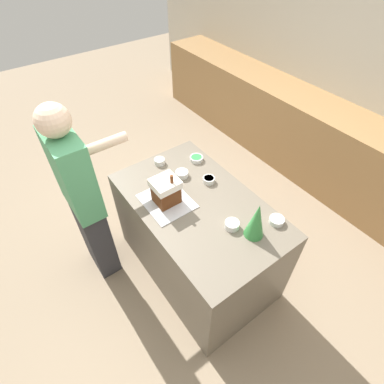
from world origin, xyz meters
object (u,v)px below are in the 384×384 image
(decorative_tree, at_px, (256,220))
(candy_bowl_near_tray_left, at_px, (232,225))
(baking_tray, at_px, (167,201))
(gingerbread_house, at_px, (166,191))
(person, at_px, (83,200))
(candy_bowl_beside_tree, at_px, (160,161))
(candy_bowl_far_left, at_px, (196,158))
(candy_bowl_far_right, at_px, (277,220))
(candy_bowl_center_rear, at_px, (182,174))
(candy_bowl_front_corner, at_px, (209,180))

(decorative_tree, relative_size, candy_bowl_near_tray_left, 2.85)
(baking_tray, xyz_separation_m, gingerbread_house, (0.00, 0.00, 0.12))
(person, bearing_deg, candy_bowl_beside_tree, 91.09)
(candy_bowl_far_left, bearing_deg, candy_bowl_beside_tree, -117.68)
(candy_bowl_beside_tree, bearing_deg, candy_bowl_far_left, 62.32)
(baking_tray, height_order, candy_bowl_beside_tree, candy_bowl_beside_tree)
(gingerbread_house, distance_m, candy_bowl_far_right, 0.84)
(gingerbread_house, xyz_separation_m, candy_bowl_far_right, (0.65, 0.53, -0.10))
(decorative_tree, xyz_separation_m, person, (-1.04, -0.84, -0.16))
(candy_bowl_center_rear, relative_size, candy_bowl_far_right, 1.00)
(decorative_tree, xyz_separation_m, candy_bowl_center_rear, (-0.80, -0.06, -0.12))
(candy_bowl_center_rear, height_order, candy_bowl_front_corner, candy_bowl_center_rear)
(gingerbread_house, bearing_deg, candy_bowl_far_left, 119.13)
(candy_bowl_front_corner, distance_m, person, 1.02)
(candy_bowl_center_rear, height_order, candy_bowl_near_tray_left, candy_bowl_near_tray_left)
(candy_bowl_beside_tree, bearing_deg, candy_bowl_far_right, 17.37)
(candy_bowl_far_right, xyz_separation_m, candy_bowl_far_left, (-0.92, -0.04, -0.00))
(candy_bowl_beside_tree, height_order, candy_bowl_near_tray_left, candy_bowl_near_tray_left)
(gingerbread_house, xyz_separation_m, candy_bowl_front_corner, (0.02, 0.40, -0.09))
(candy_bowl_front_corner, bearing_deg, baking_tray, -92.29)
(baking_tray, height_order, candy_bowl_near_tray_left, candy_bowl_near_tray_left)
(candy_bowl_far_right, xyz_separation_m, person, (-1.06, -1.05, -0.04))
(decorative_tree, bearing_deg, person, -140.94)
(baking_tray, bearing_deg, candy_bowl_far_left, 119.10)
(baking_tray, height_order, candy_bowl_far_left, candy_bowl_far_left)
(gingerbread_house, height_order, candy_bowl_far_right, gingerbread_house)
(candy_bowl_center_rear, distance_m, candy_bowl_beside_tree, 0.26)
(decorative_tree, distance_m, candy_bowl_near_tray_left, 0.20)
(baking_tray, distance_m, candy_bowl_far_right, 0.84)
(gingerbread_house, height_order, candy_bowl_far_left, gingerbread_house)
(baking_tray, xyz_separation_m, candy_bowl_far_left, (-0.27, 0.49, 0.02))
(candy_bowl_near_tray_left, bearing_deg, decorative_tree, 31.40)
(candy_bowl_near_tray_left, bearing_deg, candy_bowl_far_right, 61.85)
(candy_bowl_front_corner, bearing_deg, gingerbread_house, -92.25)
(gingerbread_house, relative_size, candy_bowl_far_right, 2.56)
(candy_bowl_far_right, bearing_deg, candy_bowl_beside_tree, -162.63)
(candy_bowl_far_left, bearing_deg, candy_bowl_near_tray_left, -18.13)
(candy_bowl_front_corner, bearing_deg, decorative_tree, -7.46)
(decorative_tree, relative_size, candy_bowl_front_corner, 3.00)
(candy_bowl_beside_tree, bearing_deg, baking_tray, -25.00)
(decorative_tree, bearing_deg, candy_bowl_near_tray_left, -148.60)
(person, bearing_deg, baking_tray, 51.46)
(candy_bowl_center_rear, xyz_separation_m, candy_bowl_beside_tree, (-0.25, -0.07, 0.00))
(gingerbread_house, relative_size, candy_bowl_center_rear, 2.56)
(baking_tray, relative_size, candy_bowl_front_corner, 3.96)
(baking_tray, height_order, candy_bowl_front_corner, candy_bowl_front_corner)
(baking_tray, relative_size, candy_bowl_near_tray_left, 3.77)
(candy_bowl_center_rear, height_order, candy_bowl_far_right, candy_bowl_center_rear)
(gingerbread_house, height_order, candy_bowl_front_corner, gingerbread_house)
(decorative_tree, xyz_separation_m, candy_bowl_beside_tree, (-1.05, -0.13, -0.12))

